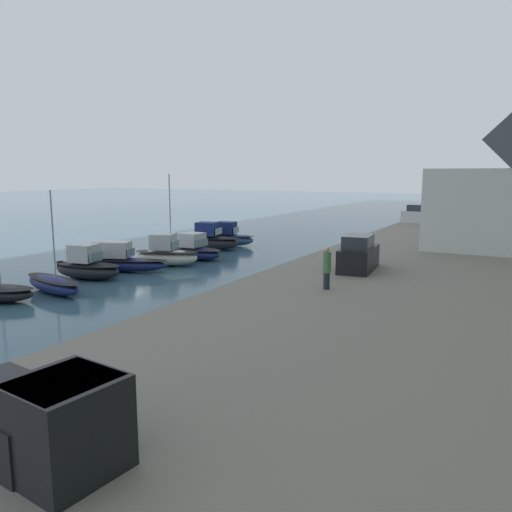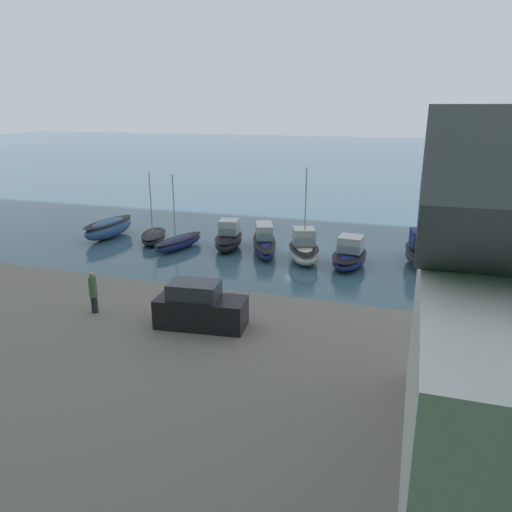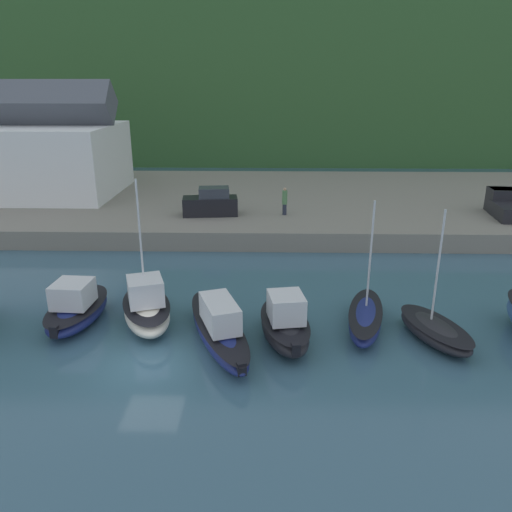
% 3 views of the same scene
% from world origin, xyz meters
% --- Properties ---
extents(ground_plane, '(320.00, 320.00, 0.00)m').
position_xyz_m(ground_plane, '(0.00, 0.00, 0.00)').
color(ground_plane, '#385B70').
extents(quay_promenade, '(101.51, 24.74, 1.37)m').
position_xyz_m(quay_promenade, '(0.00, 26.90, 0.68)').
color(quay_promenade, gray).
rests_on(quay_promenade, ground_plane).
extents(moored_boat_0, '(2.95, 5.60, 2.39)m').
position_xyz_m(moored_boat_0, '(-12.57, 1.93, 0.86)').
color(moored_boat_0, '#33568E').
rests_on(moored_boat_0, ground_plane).
extents(moored_boat_1, '(3.35, 6.03, 2.60)m').
position_xyz_m(moored_boat_1, '(-9.43, 1.86, 0.95)').
color(moored_boat_1, black).
rests_on(moored_boat_1, ground_plane).
extents(moored_boat_2, '(2.66, 5.33, 2.21)m').
position_xyz_m(moored_boat_2, '(-4.35, 3.69, 0.79)').
color(moored_boat_2, navy).
rests_on(moored_boat_2, ground_plane).
extents(moored_boat_3, '(3.74, 5.52, 7.12)m').
position_xyz_m(moored_boat_3, '(-0.86, 3.53, 0.92)').
color(moored_boat_3, white).
rests_on(moored_boat_3, ground_plane).
extents(moored_boat_4, '(4.31, 7.87, 2.21)m').
position_xyz_m(moored_boat_4, '(2.80, 1.82, 0.78)').
color(moored_boat_4, navy).
rests_on(moored_boat_4, ground_plane).
extents(moored_boat_5, '(2.87, 5.24, 2.39)m').
position_xyz_m(moored_boat_5, '(5.79, 2.06, 0.86)').
color(moored_boat_5, black).
rests_on(moored_boat_5, ground_plane).
extents(moored_boat_6, '(2.81, 5.86, 6.20)m').
position_xyz_m(moored_boat_6, '(9.69, 3.40, 0.56)').
color(moored_boat_6, navy).
rests_on(moored_boat_6, ground_plane).
extents(parked_car_0, '(4.31, 2.07, 2.16)m').
position_xyz_m(parked_car_0, '(-45.91, 16.18, 2.29)').
color(parked_car_0, silver).
rests_on(parked_car_0, quay_promenade).
extents(parked_car_1, '(2.07, 4.31, 2.16)m').
position_xyz_m(parked_car_1, '(-31.43, 16.88, 2.29)').
color(parked_car_1, silver).
rests_on(parked_car_1, quay_promenade).
extents(parked_car_2, '(4.37, 2.24, 2.16)m').
position_xyz_m(parked_car_2, '(0.58, 19.46, 2.29)').
color(parked_car_2, black).
rests_on(parked_car_2, quay_promenade).
extents(pickup_truck_0, '(2.41, 4.90, 1.90)m').
position_xyz_m(pickup_truck_0, '(23.36, 19.87, 2.19)').
color(pickup_truck_0, black).
rests_on(pickup_truck_0, quay_promenade).
extents(person_on_quay, '(0.40, 0.40, 2.14)m').
position_xyz_m(person_on_quay, '(6.30, 19.61, 2.47)').
color(person_on_quay, '#232838').
rests_on(person_on_quay, quay_promenade).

